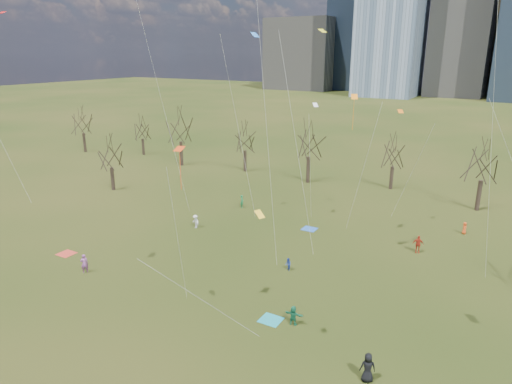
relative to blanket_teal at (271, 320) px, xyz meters
The scene contains 15 objects.
ground 7.16m from the blanket_teal, 148.32° to the right, with size 500.00×500.00×0.00m, color black.
downtown_skyline 210.70m from the blanket_teal, 92.36° to the left, with size 212.50×78.00×118.00m.
bare_tree_row 34.57m from the blanket_teal, 100.46° to the left, with size 113.04×29.80×9.50m.
blanket_teal is the anchor object (origin of this frame).
blanket_navy 19.14m from the blanket_teal, 105.05° to the left, with size 1.60×1.50×0.03m, color blue.
blanket_crimson 23.37m from the blanket_teal, behind, with size 1.60×1.50×0.03m, color red.
person_5 1.89m from the blanket_teal, 10.54° to the left, with size 1.42×0.45×1.53m, color #186E49.
person_6 8.82m from the blanket_teal, 19.21° to the right, with size 0.95×0.62×1.94m, color black.
person_7 18.56m from the blanket_teal, behind, with size 0.66×0.43×1.81m, color #884485.
person_8 8.40m from the blanket_teal, 107.40° to the left, with size 0.59×0.46×1.22m, color #233B9B.
person_9 20.57m from the blanket_teal, 143.28° to the left, with size 1.01×0.58×1.56m, color silver.
person_10 19.43m from the blanket_teal, 68.79° to the left, with size 1.08×0.45×1.84m, color #B32D19.
person_12 27.87m from the blanket_teal, 67.89° to the left, with size 0.67×0.44×1.38m, color #EC521A.
person_13 26.22m from the blanket_teal, 126.61° to the left, with size 0.61×0.40×1.67m, color #1C7E40.
kites_airborne 15.44m from the blanket_teal, 82.03° to the left, with size 77.13×36.07×34.64m.
Camera 1 is at (20.23, -22.80, 19.44)m, focal length 32.00 mm.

